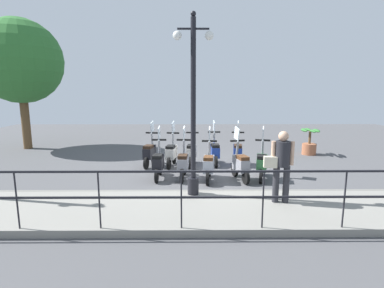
{
  "coord_description": "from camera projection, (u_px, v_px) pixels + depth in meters",
  "views": [
    {
      "loc": [
        -9.25,
        0.58,
        2.59
      ],
      "look_at": [
        0.2,
        0.5,
        0.9
      ],
      "focal_mm": 28.0,
      "sensor_mm": 36.0,
      "label": 1
    }
  ],
  "objects": [
    {
      "name": "scooter_far_1",
      "position": [
        215.0,
        151.0,
        10.52
      ],
      "size": [
        1.23,
        0.44,
        1.54
      ],
      "rotation": [
        0.0,
        0.0,
        0.03
      ],
      "color": "black",
      "rests_on": "ground_plane"
    },
    {
      "name": "promenade_walkway",
      "position": [
        216.0,
        209.0,
        6.45
      ],
      "size": [
        2.2,
        20.0,
        0.15
      ],
      "color": "gray",
      "rests_on": "ground_plane"
    },
    {
      "name": "fence_railing",
      "position": [
        222.0,
        188.0,
        5.27
      ],
      "size": [
        0.04,
        16.03,
        1.07
      ],
      "color": "black",
      "rests_on": "promenade_walkway"
    },
    {
      "name": "scooter_far_4",
      "position": [
        150.0,
        152.0,
        10.33
      ],
      "size": [
        1.22,
        0.48,
        1.54
      ],
      "rotation": [
        0.0,
        0.0,
        -0.19
      ],
      "color": "black",
      "rests_on": "ground_plane"
    },
    {
      "name": "scooter_far_3",
      "position": [
        171.0,
        153.0,
        10.3
      ],
      "size": [
        1.23,
        0.47,
        1.54
      ],
      "rotation": [
        0.0,
        0.0,
        -0.17
      ],
      "color": "black",
      "rests_on": "ground_plane"
    },
    {
      "name": "scooter_near_0",
      "position": [
        262.0,
        163.0,
        8.78
      ],
      "size": [
        1.21,
        0.52,
        1.54
      ],
      "rotation": [
        0.0,
        0.0,
        -0.26
      ],
      "color": "black",
      "rests_on": "ground_plane"
    },
    {
      "name": "tree_large",
      "position": [
        20.0,
        62.0,
        12.93
      ],
      "size": [
        3.62,
        3.62,
        5.65
      ],
      "color": "brown",
      "rests_on": "ground_plane"
    },
    {
      "name": "potted_palm",
      "position": [
        309.0,
        144.0,
        12.24
      ],
      "size": [
        1.06,
        0.66,
        1.05
      ],
      "color": "#9E5B3D",
      "rests_on": "ground_plane"
    },
    {
      "name": "lamp_post_near",
      "position": [
        193.0,
        118.0,
        6.85
      ],
      "size": [
        0.26,
        0.9,
        4.14
      ],
      "color": "black",
      "rests_on": "promenade_walkway"
    },
    {
      "name": "scooter_near_1",
      "position": [
        240.0,
        164.0,
        8.69
      ],
      "size": [
        1.22,
        0.5,
        1.54
      ],
      "rotation": [
        0.0,
        0.0,
        0.23
      ],
      "color": "black",
      "rests_on": "ground_plane"
    },
    {
      "name": "scooter_near_4",
      "position": [
        158.0,
        163.0,
        8.85
      ],
      "size": [
        1.23,
        0.44,
        1.54
      ],
      "rotation": [
        0.0,
        0.0,
        -0.03
      ],
      "color": "black",
      "rests_on": "ground_plane"
    },
    {
      "name": "scooter_far_2",
      "position": [
        192.0,
        152.0,
        10.4
      ],
      "size": [
        1.23,
        0.44,
        1.54
      ],
      "rotation": [
        0.0,
        0.0,
        -0.12
      ],
      "color": "black",
      "rests_on": "ground_plane"
    },
    {
      "name": "scooter_near_3",
      "position": [
        183.0,
        163.0,
        8.84
      ],
      "size": [
        1.23,
        0.44,
        1.54
      ],
      "rotation": [
        0.0,
        0.0,
        -0.08
      ],
      "color": "black",
      "rests_on": "ground_plane"
    },
    {
      "name": "pedestrian_with_bag",
      "position": [
        281.0,
        161.0,
        6.49
      ],
      "size": [
        0.35,
        0.65,
        1.59
      ],
      "rotation": [
        0.0,
        0.0,
        -0.1
      ],
      "color": "#28282D",
      "rests_on": "promenade_walkway"
    },
    {
      "name": "scooter_near_2",
      "position": [
        209.0,
        165.0,
        8.63
      ],
      "size": [
        1.23,
        0.44,
        1.54
      ],
      "rotation": [
        0.0,
        0.0,
        -0.12
      ],
      "color": "black",
      "rests_on": "ground_plane"
    },
    {
      "name": "scooter_far_0",
      "position": [
        238.0,
        152.0,
        10.45
      ],
      "size": [
        1.23,
        0.45,
        1.54
      ],
      "rotation": [
        0.0,
        0.0,
        -0.13
      ],
      "color": "black",
      "rests_on": "ground_plane"
    },
    {
      "name": "ground_plane",
      "position": [
        208.0,
        173.0,
        9.57
      ],
      "size": [
        28.0,
        28.0,
        0.0
      ],
      "primitive_type": "plane",
      "color": "#4C4C4F"
    }
  ]
}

